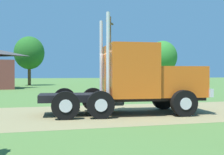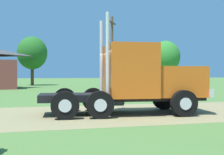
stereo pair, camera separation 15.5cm
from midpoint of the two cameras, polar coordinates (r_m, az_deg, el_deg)
The scene contains 6 objects.
ground_plane at distance 12.51m, azimuth 3.47°, elevation -6.77°, with size 200.00×200.00×0.00m, color #4F7637.
dirt_track at distance 12.51m, azimuth 3.47°, elevation -6.75°, with size 120.00×6.32×0.01m, color #8B8055.
truck_foreground_white at distance 12.16m, azimuth 4.91°, elevation -0.62°, with size 6.86×3.11×3.92m.
utility_pole_near at distance 29.34m, azimuth -0.59°, elevation 5.15°, with size 1.27×1.95×7.30m.
tree_mid at distance 42.93m, azimuth -15.80°, elevation 4.58°, with size 4.18×4.18×6.85m.
tree_right at distance 51.64m, azimuth 9.68°, elevation 3.96°, with size 4.97×4.97×7.29m.
Camera 1 is at (-4.05, -11.73, 1.63)m, focal length 47.29 mm.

